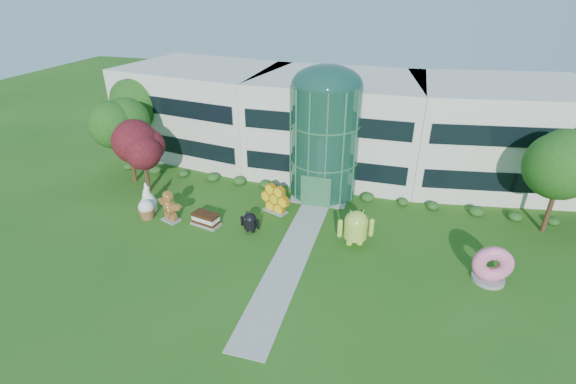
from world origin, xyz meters
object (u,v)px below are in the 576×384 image
(donut, at_px, (492,263))
(gingerbread, at_px, (169,206))
(android_black, at_px, (250,221))
(android_green, at_px, (356,225))

(donut, distance_m, gingerbread, 23.90)
(android_black, xyz_separation_m, gingerbread, (-6.82, -0.21, 0.40))
(android_green, relative_size, gingerbread, 1.08)
(android_green, distance_m, gingerbread, 14.89)
(gingerbread, bearing_deg, android_black, 22.06)
(android_green, bearing_deg, android_black, 165.40)
(android_black, height_order, gingerbread, gingerbread)
(android_green, relative_size, android_black, 1.67)
(android_black, bearing_deg, gingerbread, -173.92)
(donut, height_order, gingerbread, gingerbread)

